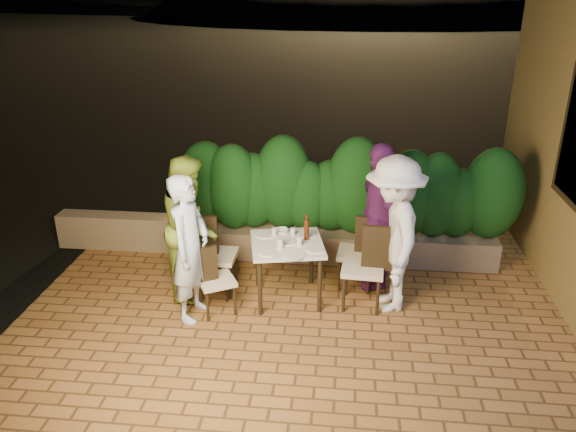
# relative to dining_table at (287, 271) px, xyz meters

# --- Properties ---
(ground) EXTENTS (400.00, 400.00, 0.00)m
(ground) POSITION_rel_dining_table_xyz_m (0.44, -1.12, -0.40)
(ground) COLOR black
(ground) RESTS_ON ground
(terrace_floor) EXTENTS (7.00, 6.00, 0.15)m
(terrace_floor) POSITION_rel_dining_table_xyz_m (0.44, -0.62, -0.45)
(terrace_floor) COLOR brown
(terrace_floor) RESTS_ON ground
(planter) EXTENTS (4.20, 0.55, 0.40)m
(planter) POSITION_rel_dining_table_xyz_m (0.64, 1.18, -0.17)
(planter) COLOR #78654C
(planter) RESTS_ON ground
(hedge) EXTENTS (4.00, 0.70, 1.10)m
(hedge) POSITION_rel_dining_table_xyz_m (0.64, 1.18, 0.57)
(hedge) COLOR #103C11
(hedge) RESTS_ON planter
(parapet) EXTENTS (2.20, 0.30, 0.50)m
(parapet) POSITION_rel_dining_table_xyz_m (-2.36, 1.18, -0.12)
(parapet) COLOR #78654C
(parapet) RESTS_ON ground
(hill) EXTENTS (52.00, 40.00, 22.00)m
(hill) POSITION_rel_dining_table_xyz_m (2.44, 58.88, -4.38)
(hill) COLOR black
(hill) RESTS_ON ground
(dining_table) EXTENTS (0.99, 0.99, 0.75)m
(dining_table) POSITION_rel_dining_table_xyz_m (0.00, 0.00, 0.00)
(dining_table) COLOR white
(dining_table) RESTS_ON ground
(plate_nw) EXTENTS (0.20, 0.20, 0.01)m
(plate_nw) POSITION_rel_dining_table_xyz_m (-0.20, -0.30, 0.38)
(plate_nw) COLOR white
(plate_nw) RESTS_ON dining_table
(plate_sw) EXTENTS (0.24, 0.24, 0.01)m
(plate_sw) POSITION_rel_dining_table_xyz_m (-0.29, 0.19, 0.38)
(plate_sw) COLOR white
(plate_sw) RESTS_ON dining_table
(plate_ne) EXTENTS (0.20, 0.20, 0.01)m
(plate_ne) POSITION_rel_dining_table_xyz_m (0.34, -0.16, 0.38)
(plate_ne) COLOR white
(plate_ne) RESTS_ON dining_table
(plate_se) EXTENTS (0.24, 0.24, 0.01)m
(plate_se) POSITION_rel_dining_table_xyz_m (0.21, 0.26, 0.38)
(plate_se) COLOR white
(plate_se) RESTS_ON dining_table
(plate_centre) EXTENTS (0.25, 0.25, 0.01)m
(plate_centre) POSITION_rel_dining_table_xyz_m (-0.01, 0.02, 0.38)
(plate_centre) COLOR white
(plate_centre) RESTS_ON dining_table
(plate_front) EXTENTS (0.23, 0.23, 0.01)m
(plate_front) POSITION_rel_dining_table_xyz_m (0.12, -0.34, 0.38)
(plate_front) COLOR white
(plate_front) RESTS_ON dining_table
(glass_nw) EXTENTS (0.07, 0.07, 0.12)m
(glass_nw) POSITION_rel_dining_table_xyz_m (-0.06, -0.16, 0.44)
(glass_nw) COLOR silver
(glass_nw) RESTS_ON dining_table
(glass_sw) EXTENTS (0.06, 0.06, 0.10)m
(glass_sw) POSITION_rel_dining_table_xyz_m (-0.18, 0.18, 0.43)
(glass_sw) COLOR silver
(glass_sw) RESTS_ON dining_table
(glass_ne) EXTENTS (0.07, 0.07, 0.11)m
(glass_ne) POSITION_rel_dining_table_xyz_m (0.15, -0.05, 0.43)
(glass_ne) COLOR silver
(glass_ne) RESTS_ON dining_table
(glass_se) EXTENTS (0.06, 0.06, 0.10)m
(glass_se) POSITION_rel_dining_table_xyz_m (0.05, 0.20, 0.43)
(glass_se) COLOR silver
(glass_se) RESTS_ON dining_table
(beer_bottle) EXTENTS (0.06, 0.06, 0.33)m
(beer_bottle) POSITION_rel_dining_table_xyz_m (0.22, 0.12, 0.54)
(beer_bottle) COLOR #431D0B
(beer_bottle) RESTS_ON dining_table
(bowl) EXTENTS (0.21, 0.21, 0.04)m
(bowl) POSITION_rel_dining_table_xyz_m (-0.10, 0.29, 0.39)
(bowl) COLOR white
(bowl) RESTS_ON dining_table
(chair_left_front) EXTENTS (0.54, 0.54, 0.86)m
(chair_left_front) POSITION_rel_dining_table_xyz_m (-0.78, -0.38, 0.05)
(chair_left_front) COLOR black
(chair_left_front) RESTS_ON ground
(chair_left_back) EXTENTS (0.47, 0.47, 1.01)m
(chair_left_back) POSITION_rel_dining_table_xyz_m (-0.88, 0.10, 0.13)
(chair_left_back) COLOR black
(chair_left_back) RESTS_ON ground
(chair_right_front) EXTENTS (0.51, 0.51, 1.04)m
(chair_right_front) POSITION_rel_dining_table_xyz_m (0.90, -0.06, 0.15)
(chair_right_front) COLOR black
(chair_right_front) RESTS_ON ground
(chair_right_back) EXTENTS (0.48, 0.48, 0.96)m
(chair_right_back) POSITION_rel_dining_table_xyz_m (0.82, 0.40, 0.11)
(chair_right_back) COLOR black
(chair_right_back) RESTS_ON ground
(diner_blue) EXTENTS (0.52, 0.69, 1.72)m
(diner_blue) POSITION_rel_dining_table_xyz_m (-1.03, -0.50, 0.49)
(diner_blue) COLOR #C4DDFC
(diner_blue) RESTS_ON ground
(diner_green) EXTENTS (0.76, 0.92, 1.76)m
(diner_green) POSITION_rel_dining_table_xyz_m (-1.17, 0.06, 0.50)
(diner_green) COLOR #A0C63D
(diner_green) RESTS_ON ground
(diner_white) EXTENTS (0.80, 1.26, 1.86)m
(diner_white) POSITION_rel_dining_table_xyz_m (1.22, -0.05, 0.55)
(diner_white) COLOR white
(diner_white) RESTS_ON ground
(diner_purple) EXTENTS (0.76, 1.18, 1.86)m
(diner_purple) POSITION_rel_dining_table_xyz_m (1.08, 0.50, 0.56)
(diner_purple) COLOR #622369
(diner_purple) RESTS_ON ground
(parapet_lamp) EXTENTS (0.10, 0.10, 0.14)m
(parapet_lamp) POSITION_rel_dining_table_xyz_m (-1.67, 1.18, 0.20)
(parapet_lamp) COLOR orange
(parapet_lamp) RESTS_ON parapet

